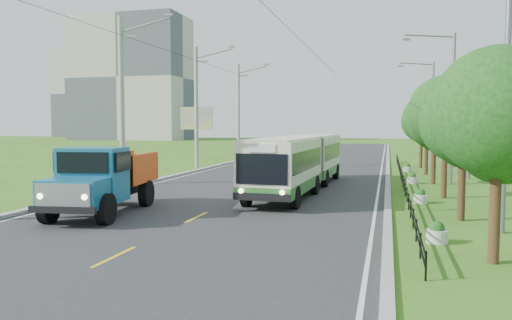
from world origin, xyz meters
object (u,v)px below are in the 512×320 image
at_px(tree_fourth, 435,125).
at_px(bus, 300,159).
at_px(planter_front, 437,234).
at_px(planter_near, 421,197).
at_px(streetlight_near, 501,84).
at_px(planter_far, 407,168).
at_px(tree_front, 499,119).
at_px(streetlight_far, 431,110).
at_px(tree_fifth, 428,121).
at_px(tree_back, 422,124).
at_px(pole_mid, 197,107).
at_px(tree_third, 447,117).
at_px(tree_second, 464,127).
at_px(pole_near, 122,100).
at_px(billboard_right, 465,100).
at_px(streetlight_mid, 450,103).
at_px(dump_truck, 103,176).
at_px(planter_mid, 412,179).
at_px(pole_far, 239,111).
at_px(billboard_left, 196,122).

height_order(tree_fourth, bus, tree_fourth).
distance_m(planter_front, planter_near, 8.00).
relative_size(streetlight_near, planter_far, 13.54).
bearing_deg(tree_front, streetlight_far, 88.59).
bearing_deg(tree_fifth, streetlight_near, -87.77).
distance_m(tree_fifth, streetlight_far, 7.97).
height_order(tree_back, planter_far, tree_back).
bearing_deg(tree_fifth, pole_mid, 177.29).
height_order(tree_third, tree_fourth, tree_third).
distance_m(tree_second, tree_fifth, 18.00).
xyz_separation_m(pole_near, pole_mid, (0.00, 12.00, 0.00)).
bearing_deg(pole_mid, billboard_right, -2.78).
distance_m(tree_front, streetlight_mid, 17.92).
distance_m(tree_third, streetlight_far, 19.90).
bearing_deg(tree_front, planter_front, 124.05).
height_order(tree_back, streetlight_near, streetlight_near).
xyz_separation_m(streetlight_near, streetlight_far, (0.00, 28.00, 0.00)).
xyz_separation_m(pole_mid, planter_near, (16.86, -15.00, -4.81)).
height_order(pole_mid, planter_far, pole_mid).
xyz_separation_m(tree_back, planter_front, (-1.26, -28.14, -3.37)).
bearing_deg(dump_truck, bus, 47.17).
bearing_deg(streetlight_far, planter_near, -95.30).
bearing_deg(planter_mid, tree_third, -77.90).
distance_m(tree_fourth, bus, 9.18).
xyz_separation_m(pole_near, tree_front, (18.12, -12.86, -1.37)).
relative_size(tree_front, streetlight_mid, 0.62).
bearing_deg(streetlight_near, streetlight_far, 90.00).
bearing_deg(streetlight_far, dump_truck, -117.49).
relative_size(tree_fourth, planter_front, 8.06).
xyz_separation_m(pole_far, streetlight_near, (18.90, -33.00, -0.19)).
distance_m(planter_near, planter_far, 16.00).
xyz_separation_m(pole_near, streetlight_far, (18.90, 19.00, -0.19)).
xyz_separation_m(tree_second, tree_third, (0.00, 6.00, 0.47)).
bearing_deg(tree_back, tree_front, -90.00).
bearing_deg(billboard_right, streetlight_mid, -105.44).
relative_size(tree_second, streetlight_far, 0.58).
xyz_separation_m(planter_front, bus, (-6.12, 11.01, 1.45)).
bearing_deg(planter_near, planter_front, -90.00).
distance_m(tree_second, billboard_left, 29.20).
xyz_separation_m(tree_back, streetlight_far, (0.79, 1.86, 1.25)).
distance_m(planter_far, billboard_left, 18.56).
bearing_deg(tree_front, pole_near, 144.64).
height_order(streetlight_near, planter_mid, streetlight_near).
relative_size(pole_near, planter_front, 14.93).
bearing_deg(streetlight_mid, planter_mid, -180.00).
bearing_deg(pole_near, bus, 0.03).
bearing_deg(bus, planter_front, -58.77).
height_order(pole_mid, planter_mid, pole_mid).
xyz_separation_m(streetlight_mid, planter_far, (-2.04, 8.00, -4.62)).
bearing_deg(tree_back, dump_truck, -117.80).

